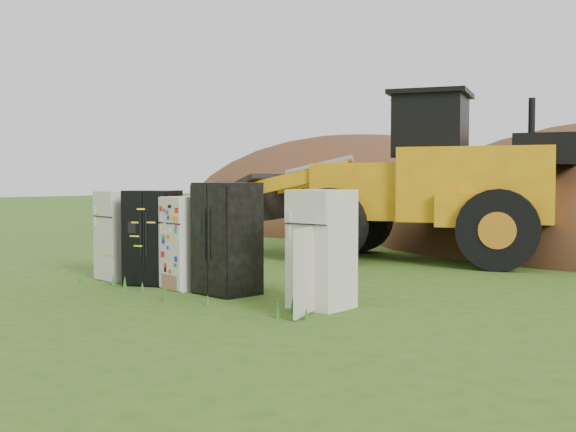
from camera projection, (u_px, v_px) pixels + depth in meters
name	position (u px, v px, depth m)	size (l,w,h in m)	color
ground	(210.00, 292.00, 12.38)	(120.00, 120.00, 0.00)	#2F5516
fridge_leftmost	(121.00, 235.00, 13.85)	(0.75, 0.72, 1.71)	silver
fridge_black_side	(153.00, 237.00, 13.23)	(0.90, 0.71, 1.73)	black
fridge_sticker	(187.00, 243.00, 12.74)	(0.73, 0.67, 1.63)	silver
fridge_dark_mid	(227.00, 238.00, 12.12)	(0.96, 0.78, 1.88)	black
fridge_open_door	(322.00, 249.00, 10.82)	(0.81, 0.75, 1.78)	silver
wheel_loader	(389.00, 177.00, 17.37)	(8.22, 3.33, 3.98)	#D5980E
dirt_mound_left	(353.00, 228.00, 28.48)	(15.36, 11.52, 7.34)	#4B2F18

